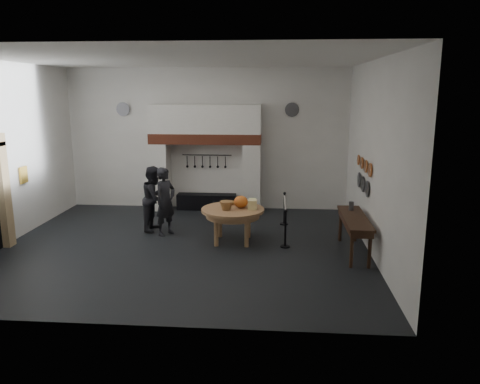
# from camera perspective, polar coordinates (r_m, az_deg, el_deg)

# --- Properties ---
(floor) EXTENTS (9.00, 8.00, 0.02)m
(floor) POSITION_cam_1_polar(r_m,az_deg,el_deg) (11.78, -6.77, -6.60)
(floor) COLOR black
(floor) RESTS_ON ground
(ceiling) EXTENTS (9.00, 8.00, 0.02)m
(ceiling) POSITION_cam_1_polar(r_m,az_deg,el_deg) (11.17, -7.38, 15.80)
(ceiling) COLOR silver
(ceiling) RESTS_ON wall_back
(wall_back) EXTENTS (9.00, 0.02, 4.50)m
(wall_back) POSITION_cam_1_polar(r_m,az_deg,el_deg) (15.17, -4.05, 6.43)
(wall_back) COLOR silver
(wall_back) RESTS_ON floor
(wall_front) EXTENTS (9.00, 0.02, 4.50)m
(wall_front) POSITION_cam_1_polar(r_m,az_deg,el_deg) (7.44, -13.17, -0.08)
(wall_front) COLOR silver
(wall_front) RESTS_ON floor
(wall_left) EXTENTS (0.02, 8.00, 4.50)m
(wall_left) POSITION_cam_1_polar(r_m,az_deg,el_deg) (12.93, -27.05, 4.08)
(wall_left) COLOR silver
(wall_left) RESTS_ON floor
(wall_right) EXTENTS (0.02, 8.00, 4.50)m
(wall_right) POSITION_cam_1_polar(r_m,az_deg,el_deg) (11.26, 16.06, 3.91)
(wall_right) COLOR silver
(wall_right) RESTS_ON floor
(chimney_pier_left) EXTENTS (0.55, 0.70, 2.15)m
(chimney_pier_left) POSITION_cam_1_polar(r_m,az_deg,el_deg) (15.28, -9.65, 1.88)
(chimney_pier_left) COLOR silver
(chimney_pier_left) RESTS_ON floor
(chimney_pier_right) EXTENTS (0.55, 0.70, 2.15)m
(chimney_pier_right) POSITION_cam_1_polar(r_m,az_deg,el_deg) (14.84, 1.47, 1.74)
(chimney_pier_right) COLOR silver
(chimney_pier_right) RESTS_ON floor
(hearth_brick_band) EXTENTS (3.50, 0.72, 0.32)m
(hearth_brick_band) POSITION_cam_1_polar(r_m,az_deg,el_deg) (14.82, -4.25, 6.52)
(hearth_brick_band) COLOR #9E442B
(hearth_brick_band) RESTS_ON chimney_pier_left
(chimney_hood) EXTENTS (3.50, 0.70, 0.90)m
(chimney_hood) POSITION_cam_1_polar(r_m,az_deg,el_deg) (14.77, -4.29, 8.87)
(chimney_hood) COLOR silver
(chimney_hood) RESTS_ON hearth_brick_band
(iron_range) EXTENTS (1.90, 0.45, 0.50)m
(iron_range) POSITION_cam_1_polar(r_m,az_deg,el_deg) (15.23, -4.09, -1.19)
(iron_range) COLOR black
(iron_range) RESTS_ON floor
(utensil_rail) EXTENTS (1.60, 0.02, 0.02)m
(utensil_rail) POSITION_cam_1_polar(r_m,az_deg,el_deg) (15.15, -4.06, 4.52)
(utensil_rail) COLOR black
(utensil_rail) RESTS_ON wall_back
(door_jamb_far) EXTENTS (0.22, 0.30, 2.60)m
(door_jamb_far) POSITION_cam_1_polar(r_m,az_deg,el_deg) (12.77, -26.87, -0.33)
(door_jamb_far) COLOR tan
(door_jamb_far) RESTS_ON floor
(wall_plaque) EXTENTS (0.05, 0.34, 0.44)m
(wall_plaque) POSITION_cam_1_polar(r_m,az_deg,el_deg) (13.68, -24.89, 1.91)
(wall_plaque) COLOR gold
(wall_plaque) RESTS_ON wall_left
(work_table) EXTENTS (1.87, 1.87, 0.07)m
(work_table) POSITION_cam_1_polar(r_m,az_deg,el_deg) (11.82, -0.89, -2.19)
(work_table) COLOR tan
(work_table) RESTS_ON floor
(pumpkin) EXTENTS (0.36, 0.36, 0.31)m
(pumpkin) POSITION_cam_1_polar(r_m,az_deg,el_deg) (11.86, 0.11, -1.20)
(pumpkin) COLOR #E85920
(pumpkin) RESTS_ON work_table
(cheese_block_big) EXTENTS (0.22, 0.22, 0.24)m
(cheese_block_big) POSITION_cam_1_polar(r_m,az_deg,el_deg) (11.70, 1.52, -1.57)
(cheese_block_big) COLOR #F0DC8F
(cheese_block_big) RESTS_ON work_table
(cheese_block_small) EXTENTS (0.18, 0.18, 0.20)m
(cheese_block_small) POSITION_cam_1_polar(r_m,az_deg,el_deg) (12.00, 1.50, -1.31)
(cheese_block_small) COLOR #FFFE98
(cheese_block_small) RESTS_ON work_table
(wicker_basket) EXTENTS (0.37, 0.37, 0.22)m
(wicker_basket) POSITION_cam_1_polar(r_m,az_deg,el_deg) (11.66, -1.70, -1.67)
(wicker_basket) COLOR #976137
(wicker_basket) RESTS_ON work_table
(bread_loaf) EXTENTS (0.31, 0.18, 0.13)m
(bread_loaf) POSITION_cam_1_polar(r_m,az_deg,el_deg) (12.14, -1.21, -1.31)
(bread_loaf) COLOR #AB743C
(bread_loaf) RESTS_ON work_table
(visitor_near) EXTENTS (0.72, 0.79, 1.82)m
(visitor_near) POSITION_cam_1_polar(r_m,az_deg,el_deg) (12.56, -9.08, -1.15)
(visitor_near) COLOR black
(visitor_near) RESTS_ON floor
(visitor_far) EXTENTS (0.75, 0.92, 1.79)m
(visitor_far) POSITION_cam_1_polar(r_m,az_deg,el_deg) (13.04, -10.38, -0.77)
(visitor_far) COLOR black
(visitor_far) RESTS_ON floor
(side_table) EXTENTS (0.55, 2.20, 0.06)m
(side_table) POSITION_cam_1_polar(r_m,az_deg,el_deg) (11.29, 13.82, -3.10)
(side_table) COLOR #361E13
(side_table) RESTS_ON floor
(pewter_jug) EXTENTS (0.12, 0.12, 0.22)m
(pewter_jug) POSITION_cam_1_polar(r_m,az_deg,el_deg) (11.83, 13.41, -1.68)
(pewter_jug) COLOR #454549
(pewter_jug) RESTS_ON side_table
(copper_pan_a) EXTENTS (0.03, 0.34, 0.34)m
(copper_pan_a) POSITION_cam_1_polar(r_m,az_deg,el_deg) (11.49, 15.58, 2.58)
(copper_pan_a) COLOR #C6662D
(copper_pan_a) RESTS_ON wall_right
(copper_pan_b) EXTENTS (0.03, 0.32, 0.32)m
(copper_pan_b) POSITION_cam_1_polar(r_m,az_deg,el_deg) (12.02, 15.10, 3.03)
(copper_pan_b) COLOR #C6662D
(copper_pan_b) RESTS_ON wall_right
(copper_pan_c) EXTENTS (0.03, 0.30, 0.30)m
(copper_pan_c) POSITION_cam_1_polar(r_m,az_deg,el_deg) (12.55, 14.65, 3.44)
(copper_pan_c) COLOR #C6662D
(copper_pan_c) RESTS_ON wall_right
(copper_pan_d) EXTENTS (0.03, 0.28, 0.28)m
(copper_pan_d) POSITION_cam_1_polar(r_m,az_deg,el_deg) (13.09, 14.24, 3.81)
(copper_pan_d) COLOR #C6662D
(copper_pan_d) RESTS_ON wall_right
(pewter_plate_left) EXTENTS (0.03, 0.40, 0.40)m
(pewter_plate_left) POSITION_cam_1_polar(r_m,az_deg,el_deg) (11.77, 15.26, 0.35)
(pewter_plate_left) COLOR #4C4C51
(pewter_plate_left) RESTS_ON wall_right
(pewter_plate_mid) EXTENTS (0.03, 0.40, 0.40)m
(pewter_plate_mid) POSITION_cam_1_polar(r_m,az_deg,el_deg) (12.35, 14.76, 0.93)
(pewter_plate_mid) COLOR #4C4C51
(pewter_plate_mid) RESTS_ON wall_right
(pewter_plate_right) EXTENTS (0.03, 0.40, 0.40)m
(pewter_plate_right) POSITION_cam_1_polar(r_m,az_deg,el_deg) (12.93, 14.30, 1.46)
(pewter_plate_right) COLOR #4C4C51
(pewter_plate_right) RESTS_ON wall_right
(pewter_plate_back_left) EXTENTS (0.44, 0.03, 0.44)m
(pewter_plate_back_left) POSITION_cam_1_polar(r_m,az_deg,el_deg) (15.69, -14.07, 9.77)
(pewter_plate_back_left) COLOR #4C4C51
(pewter_plate_back_left) RESTS_ON wall_back
(pewter_plate_back_right) EXTENTS (0.44, 0.03, 0.44)m
(pewter_plate_back_right) POSITION_cam_1_polar(r_m,az_deg,el_deg) (14.90, 6.36, 9.94)
(pewter_plate_back_right) COLOR #4C4C51
(pewter_plate_back_right) RESTS_ON wall_back
(barrier_post_near) EXTENTS (0.05, 0.05, 0.90)m
(barrier_post_near) POSITION_cam_1_polar(r_m,az_deg,el_deg) (11.57, 5.55, -4.59)
(barrier_post_near) COLOR black
(barrier_post_near) RESTS_ON floor
(barrier_post_far) EXTENTS (0.05, 0.05, 0.90)m
(barrier_post_far) POSITION_cam_1_polar(r_m,az_deg,el_deg) (13.49, 5.42, -2.11)
(barrier_post_far) COLOR black
(barrier_post_far) RESTS_ON floor
(barrier_rope) EXTENTS (0.04, 2.00, 0.04)m
(barrier_rope) POSITION_cam_1_polar(r_m,az_deg,el_deg) (12.43, 5.52, -1.48)
(barrier_rope) COLOR silver
(barrier_rope) RESTS_ON barrier_post_near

